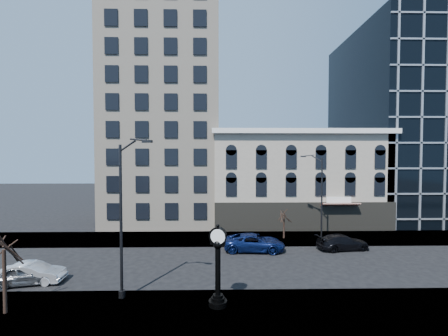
{
  "coord_description": "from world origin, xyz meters",
  "views": [
    {
      "loc": [
        1.45,
        -24.81,
        9.01
      ],
      "look_at": [
        2.0,
        4.0,
        8.0
      ],
      "focal_mm": 24.0,
      "sensor_mm": 36.0,
      "label": 1
    }
  ],
  "objects_px": {
    "street_clock": "(218,269)",
    "street_lamp_near": "(131,176)",
    "car_near_a": "(27,274)",
    "car_near_b": "(32,273)"
  },
  "relations": [
    {
      "from": "street_clock",
      "to": "street_lamp_near",
      "type": "relative_size",
      "value": 0.48
    },
    {
      "from": "car_near_a",
      "to": "car_near_b",
      "type": "height_order",
      "value": "car_near_b"
    },
    {
      "from": "street_lamp_near",
      "to": "car_near_a",
      "type": "height_order",
      "value": "street_lamp_near"
    },
    {
      "from": "street_clock",
      "to": "street_lamp_near",
      "type": "height_order",
      "value": "street_lamp_near"
    },
    {
      "from": "street_clock",
      "to": "car_near_b",
      "type": "bearing_deg",
      "value": -179.32
    },
    {
      "from": "street_clock",
      "to": "street_lamp_near",
      "type": "distance_m",
      "value": 7.76
    },
    {
      "from": "car_near_b",
      "to": "street_lamp_near",
      "type": "bearing_deg",
      "value": -111.84
    },
    {
      "from": "street_clock",
      "to": "car_near_a",
      "type": "xyz_separation_m",
      "value": [
        -13.59,
        3.59,
        -1.62
      ]
    },
    {
      "from": "street_clock",
      "to": "car_near_b",
      "type": "height_order",
      "value": "street_clock"
    },
    {
      "from": "street_lamp_near",
      "to": "car_near_b",
      "type": "height_order",
      "value": "street_lamp_near"
    }
  ]
}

